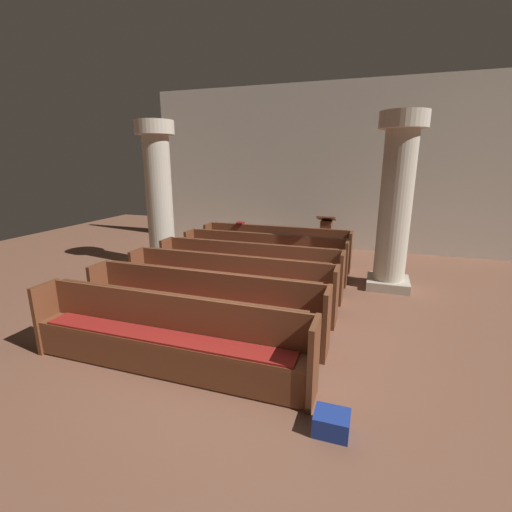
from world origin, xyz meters
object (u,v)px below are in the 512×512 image
Objects in this scene: pew_row_1 at (263,255)px; pillar_far_side at (159,193)px; pew_row_4 at (202,304)px; hymn_book at (240,223)px; kneeler_box_blue at (332,423)px; pew_row_3 at (229,282)px; pew_row_0 at (275,245)px; pew_row_2 at (248,267)px; lectern at (325,239)px; pillar_aisle_side at (396,201)px; pew_row_5 at (165,334)px.

pew_row_1 is 2.82m from pillar_far_side.
hymn_book is at bearing 103.49° from pew_row_4.
pillar_far_side reaches higher than pew_row_1.
hymn_book is at bearing 118.90° from kneeler_box_blue.
pew_row_3 is 0.96m from pew_row_4.
kneeler_box_blue is (2.02, -1.37, -0.39)m from pew_row_4.
pew_row_3 is at bearing -90.00° from pew_row_1.
pew_row_0 is at bearing 20.45° from pillar_far_side.
pew_row_2 is 1.00× the size of pew_row_3.
lectern reaches higher than hymn_book.
pillar_aisle_side is at bearing 2.87° from pew_row_1.
pillar_far_side is at bearing 131.07° from pew_row_4.
pew_row_4 is 4.17m from pillar_aisle_side.
lectern is (1.04, 2.16, -0.04)m from pew_row_1.
pew_row_3 is at bearing -90.00° from pew_row_0.
pew_row_4 is at bearing -48.93° from pillar_far_side.
pillar_far_side reaches higher than pew_row_4.
pillar_aisle_side is (2.59, 3.02, 1.24)m from pew_row_4.
pew_row_2 is (0.00, -0.96, 0.00)m from pew_row_1.
pew_row_3 is 4.22m from lectern.
hymn_book is at bearing 107.49° from pew_row_3.
pew_row_1 is 17.01× the size of hymn_book.
pew_row_1 is 1.93m from pew_row_3.
pew_row_1 and pew_row_3 have the same top height.
pew_row_3 reaches higher than kneeler_box_blue.
hymn_book is (-0.97, 4.04, 0.45)m from pew_row_4.
pew_row_3 is 1.00× the size of pew_row_5.
pew_row_0 is 1.00× the size of pew_row_2.
kneeler_box_blue is (-0.57, -4.39, -1.63)m from pillar_aisle_side.
pillar_far_side is 6.45m from kneeler_box_blue.
pillar_far_side reaches higher than kneeler_box_blue.
pew_row_5 is at bearing 168.71° from kneeler_box_blue.
lectern is at bearing 78.35° from pew_row_4.
pillar_far_side reaches higher than lectern.
pillar_far_side is at bearing -144.08° from hymn_book.
pew_row_4 is at bearing -90.00° from pew_row_2.
pew_row_0 is 2.89m from pew_row_3.
pew_row_1 is at bearing 90.00° from pew_row_4.
pew_row_0 is at bearing -131.08° from lectern.
pew_row_5 is at bearing -90.00° from pew_row_4.
pew_row_1 is at bearing -49.90° from hymn_book.
pew_row_2 and pew_row_5 have the same top height.
hymn_book reaches higher than pew_row_5.
pew_row_0 is 1.00× the size of pew_row_5.
pillar_aisle_side is 2.85m from lectern.
pew_row_3 is 10.97× the size of kneeler_box_blue.
pew_row_1 is 2.87m from pillar_aisle_side.
pew_row_0 reaches higher than kneeler_box_blue.
pillar_far_side is 2.09m from hymn_book.
lectern is 3.30× the size of kneeler_box_blue.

